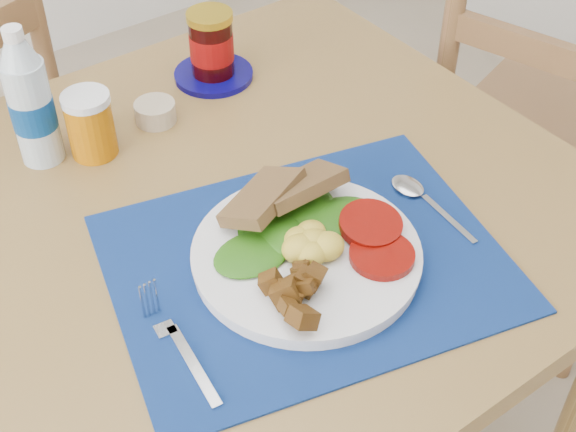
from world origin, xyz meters
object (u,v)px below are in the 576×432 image
object	(u,v)px
chair_end	(559,100)
jam_on_saucer	(212,50)
water_bottle	(31,104)
breakfast_plate	(305,254)
juice_glass	(91,126)

from	to	relation	value
chair_end	jam_on_saucer	size ratio (longest dim) A/B	8.98
water_bottle	jam_on_saucer	bearing A→B (deg)	6.37
water_bottle	jam_on_saucer	size ratio (longest dim) A/B	1.62
water_bottle	chair_end	bearing A→B (deg)	-13.99
breakfast_plate	jam_on_saucer	distance (m)	0.48
jam_on_saucer	water_bottle	bearing A→B (deg)	-173.63
chair_end	breakfast_plate	xyz separation A→B (m)	(-0.77, -0.18, 0.17)
chair_end	water_bottle	distance (m)	1.00
chair_end	breakfast_plate	size ratio (longest dim) A/B	4.13
water_bottle	juice_glass	size ratio (longest dim) A/B	2.25
juice_glass	jam_on_saucer	distance (m)	0.27
juice_glass	jam_on_saucer	size ratio (longest dim) A/B	0.72
water_bottle	juice_glass	world-z (taller)	water_bottle
jam_on_saucer	chair_end	bearing A→B (deg)	-23.62
breakfast_plate	water_bottle	world-z (taller)	water_bottle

